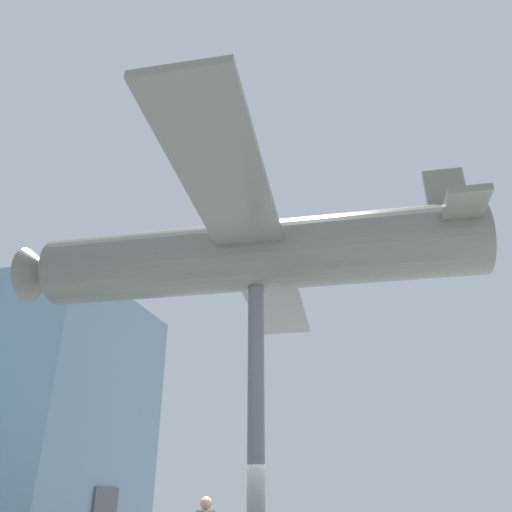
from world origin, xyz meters
name	(u,v)px	position (x,y,z in m)	size (l,w,h in m)	color
support_pylon_central	(256,420)	(0.00, 0.00, 3.54)	(0.43, 0.43, 7.07)	slate
suspended_airplane	(248,256)	(-0.02, 0.23, 8.09)	(14.26, 13.92, 3.27)	slate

